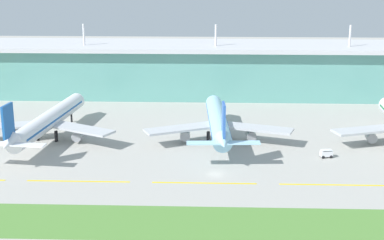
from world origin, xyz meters
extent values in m
plane|color=#A8A59E|center=(0.00, 0.00, 0.00)|extent=(600.00, 600.00, 0.00)
cube|color=#5B9E93|center=(0.00, 97.92, 10.44)|extent=(280.00, 28.00, 20.87)
cube|color=silver|center=(0.00, 97.92, 21.77)|extent=(288.00, 34.00, 1.80)
cylinder|color=silver|center=(-56.00, 92.32, 27.17)|extent=(0.90, 0.90, 9.00)
cylinder|color=silver|center=(0.00, 92.32, 27.17)|extent=(0.90, 0.90, 9.00)
cylinder|color=silver|center=(56.00, 92.32, 27.17)|extent=(0.90, 0.90, 9.00)
cylinder|color=white|center=(-55.15, 31.42, 6.50)|extent=(11.65, 54.92, 5.80)
cone|color=white|center=(-52.00, 60.56, 6.50)|extent=(5.91, 4.57, 5.51)
cone|color=white|center=(-58.42, 1.30, 7.70)|extent=(5.61, 7.12, 5.72)
cube|color=#19519E|center=(-58.31, 2.29, 14.15)|extent=(1.39, 6.44, 9.50)
cube|color=white|center=(-52.90, 1.20, 7.50)|extent=(10.29, 4.26, 0.36)
cube|color=#B7BABF|center=(-67.56, 28.32, 5.20)|extent=(24.94, 13.08, 0.70)
cylinder|color=gray|center=(-66.21, 29.62, 2.40)|extent=(3.67, 4.82, 3.20)
cube|color=#B7BABF|center=(-43.70, 25.73, 5.20)|extent=(24.37, 17.33, 0.70)
cylinder|color=gray|center=(-44.74, 27.30, 2.40)|extent=(3.67, 4.82, 3.20)
cylinder|color=black|center=(-52.95, 51.78, 1.80)|extent=(0.70, 0.70, 3.60)
cylinder|color=black|center=(-58.66, 28.79, 1.80)|extent=(1.10, 1.10, 3.60)
cylinder|color=black|center=(-52.30, 28.10, 1.80)|extent=(1.10, 1.10, 3.60)
cube|color=#19519E|center=(-55.15, 31.42, 6.90)|extent=(11.10, 49.49, 0.60)
cylinder|color=#9ED1EA|center=(0.70, 32.32, 6.50)|extent=(8.52, 49.55, 5.80)
cone|color=#9ED1EA|center=(-0.77, 58.93, 6.50)|extent=(5.72, 4.30, 5.51)
cone|color=#9ED1EA|center=(2.23, 4.71, 7.70)|extent=(5.29, 6.89, 5.72)
cube|color=#2D5BB7|center=(2.18, 5.71, 14.15)|extent=(1.05, 6.43, 9.50)
cube|color=#9ED1EA|center=(-3.29, 4.91, 7.50)|extent=(10.16, 3.75, 0.36)
cube|color=#9ED1EA|center=(7.70, 5.52, 7.50)|extent=(10.16, 3.75, 0.36)
cube|color=#B7BABF|center=(-11.03, 27.24, 5.20)|extent=(24.61, 16.36, 0.70)
cylinder|color=gray|center=(-9.91, 28.75, 2.40)|extent=(3.44, 4.67, 3.20)
cube|color=#B7BABF|center=(12.93, 28.57, 5.20)|extent=(24.91, 14.18, 0.70)
cylinder|color=gray|center=(11.65, 29.94, 2.40)|extent=(3.44, 4.67, 3.20)
cylinder|color=black|center=(-0.32, 50.78, 1.80)|extent=(0.70, 0.70, 3.60)
cylinder|color=black|center=(-2.32, 29.15, 1.80)|extent=(1.10, 1.10, 3.60)
cylinder|color=black|center=(4.07, 29.50, 1.80)|extent=(1.10, 1.10, 3.60)
cube|color=#2D5BB7|center=(0.70, 32.32, 6.90)|extent=(8.28, 44.63, 0.60)
cube|color=#B7BABF|center=(49.15, 27.88, 5.20)|extent=(24.91, 14.15, 0.70)
cylinder|color=gray|center=(50.43, 29.25, 2.40)|extent=(3.45, 4.67, 3.20)
cube|color=yellow|center=(-37.00, -6.96, 0.02)|extent=(28.00, 0.70, 0.04)
cube|color=yellow|center=(-3.00, -6.96, 0.02)|extent=(28.00, 0.70, 0.04)
cube|color=yellow|center=(31.00, -6.96, 0.02)|extent=(28.00, 0.70, 0.04)
cube|color=#518438|center=(0.00, -31.54, 0.05)|extent=(300.00, 18.00, 0.10)
cube|color=silver|center=(33.50, 15.23, 1.25)|extent=(3.86, 2.42, 1.60)
cube|color=silver|center=(33.50, 15.23, 2.40)|extent=(3.51, 2.35, 0.16)
cylinder|color=black|center=(34.59, 16.25, 0.45)|extent=(0.95, 0.51, 0.90)
cylinder|color=black|center=(34.88, 14.66, 0.45)|extent=(0.95, 0.51, 0.90)
cylinder|color=black|center=(32.11, 15.80, 0.45)|extent=(0.95, 0.51, 0.90)
cylinder|color=black|center=(32.40, 14.21, 0.45)|extent=(0.95, 0.51, 0.90)
camera|label=1|loc=(-0.82, -151.37, 57.55)|focal=54.04mm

